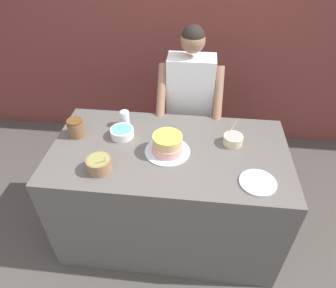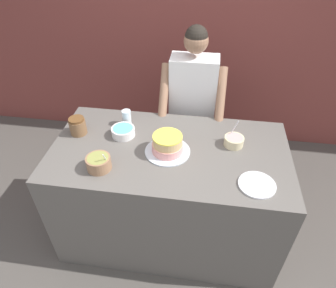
{
  "view_description": "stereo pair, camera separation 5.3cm",
  "coord_description": "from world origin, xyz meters",
  "px_view_note": "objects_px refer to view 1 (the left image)",
  "views": [
    {
      "loc": [
        0.16,
        -1.14,
        2.26
      ],
      "look_at": [
        -0.0,
        0.4,
        1.0
      ],
      "focal_mm": 32.0,
      "sensor_mm": 36.0,
      "label": 1
    },
    {
      "loc": [
        0.22,
        -1.13,
        2.26
      ],
      "look_at": [
        -0.0,
        0.4,
        1.0
      ],
      "focal_mm": 32.0,
      "sensor_mm": 36.0,
      "label": 2
    }
  ],
  "objects_px": {
    "person_baker": "(190,100)",
    "cake": "(167,145)",
    "frosting_bowl_pink": "(233,139)",
    "ceramic_plate": "(258,182)",
    "frosting_bowl_blue": "(122,132)",
    "stoneware_jar": "(76,128)",
    "drinking_glass": "(125,119)",
    "frosting_bowl_olive": "(99,164)"
  },
  "relations": [
    {
      "from": "person_baker",
      "to": "cake",
      "type": "relative_size",
      "value": 5.03
    },
    {
      "from": "frosting_bowl_pink",
      "to": "ceramic_plate",
      "type": "relative_size",
      "value": 0.74
    },
    {
      "from": "frosting_bowl_blue",
      "to": "stoneware_jar",
      "type": "bearing_deg",
      "value": -176.33
    },
    {
      "from": "stoneware_jar",
      "to": "drinking_glass",
      "type": "bearing_deg",
      "value": 26.12
    },
    {
      "from": "frosting_bowl_olive",
      "to": "ceramic_plate",
      "type": "xyz_separation_m",
      "value": [
        0.99,
        -0.01,
        -0.04
      ]
    },
    {
      "from": "frosting_bowl_olive",
      "to": "drinking_glass",
      "type": "bearing_deg",
      "value": 83.54
    },
    {
      "from": "drinking_glass",
      "to": "ceramic_plate",
      "type": "bearing_deg",
      "value": -28.64
    },
    {
      "from": "cake",
      "to": "frosting_bowl_olive",
      "type": "bearing_deg",
      "value": -151.76
    },
    {
      "from": "stoneware_jar",
      "to": "frosting_bowl_olive",
      "type": "bearing_deg",
      "value": -51.57
    },
    {
      "from": "cake",
      "to": "drinking_glass",
      "type": "relative_size",
      "value": 2.55
    },
    {
      "from": "person_baker",
      "to": "drinking_glass",
      "type": "bearing_deg",
      "value": -139.66
    },
    {
      "from": "drinking_glass",
      "to": "ceramic_plate",
      "type": "height_order",
      "value": "drinking_glass"
    },
    {
      "from": "cake",
      "to": "frosting_bowl_pink",
      "type": "relative_size",
      "value": 1.84
    },
    {
      "from": "drinking_glass",
      "to": "stoneware_jar",
      "type": "relative_size",
      "value": 0.94
    },
    {
      "from": "person_baker",
      "to": "frosting_bowl_olive",
      "type": "xyz_separation_m",
      "value": [
        -0.53,
        -0.9,
        0.03
      ]
    },
    {
      "from": "frosting_bowl_pink",
      "to": "stoneware_jar",
      "type": "bearing_deg",
      "value": -178.88
    },
    {
      "from": "cake",
      "to": "frosting_bowl_pink",
      "type": "height_order",
      "value": "frosting_bowl_pink"
    },
    {
      "from": "ceramic_plate",
      "to": "stoneware_jar",
      "type": "relative_size",
      "value": 1.75
    },
    {
      "from": "frosting_bowl_olive",
      "to": "stoneware_jar",
      "type": "bearing_deg",
      "value": 128.43
    },
    {
      "from": "cake",
      "to": "frosting_bowl_pink",
      "type": "distance_m",
      "value": 0.47
    },
    {
      "from": "person_baker",
      "to": "frosting_bowl_blue",
      "type": "distance_m",
      "value": 0.71
    },
    {
      "from": "ceramic_plate",
      "to": "frosting_bowl_olive",
      "type": "bearing_deg",
      "value": 179.36
    },
    {
      "from": "stoneware_jar",
      "to": "frosting_bowl_blue",
      "type": "bearing_deg",
      "value": 3.67
    },
    {
      "from": "stoneware_jar",
      "to": "person_baker",
      "type": "bearing_deg",
      "value": 35.08
    },
    {
      "from": "cake",
      "to": "drinking_glass",
      "type": "height_order",
      "value": "cake"
    },
    {
      "from": "person_baker",
      "to": "stoneware_jar",
      "type": "height_order",
      "value": "person_baker"
    },
    {
      "from": "person_baker",
      "to": "ceramic_plate",
      "type": "relative_size",
      "value": 6.89
    },
    {
      "from": "frosting_bowl_blue",
      "to": "stoneware_jar",
      "type": "xyz_separation_m",
      "value": [
        -0.33,
        -0.02,
        0.03
      ]
    },
    {
      "from": "drinking_glass",
      "to": "frosting_bowl_pink",
      "type": "bearing_deg",
      "value": -9.74
    },
    {
      "from": "frosting_bowl_blue",
      "to": "stoneware_jar",
      "type": "height_order",
      "value": "stoneware_jar"
    },
    {
      "from": "cake",
      "to": "stoneware_jar",
      "type": "bearing_deg",
      "value": 170.05
    },
    {
      "from": "person_baker",
      "to": "drinking_glass",
      "type": "height_order",
      "value": "person_baker"
    },
    {
      "from": "frosting_bowl_blue",
      "to": "frosting_bowl_pink",
      "type": "xyz_separation_m",
      "value": [
        0.8,
        0.0,
        0.0
      ]
    },
    {
      "from": "person_baker",
      "to": "frosting_bowl_olive",
      "type": "bearing_deg",
      "value": -120.38
    },
    {
      "from": "person_baker",
      "to": "drinking_glass",
      "type": "xyz_separation_m",
      "value": [
        -0.47,
        -0.4,
        0.04
      ]
    },
    {
      "from": "frosting_bowl_olive",
      "to": "drinking_glass",
      "type": "relative_size",
      "value": 1.3
    },
    {
      "from": "cake",
      "to": "frosting_bowl_olive",
      "type": "height_order",
      "value": "frosting_bowl_olive"
    },
    {
      "from": "cake",
      "to": "frosting_bowl_blue",
      "type": "relative_size",
      "value": 1.83
    },
    {
      "from": "person_baker",
      "to": "ceramic_plate",
      "type": "xyz_separation_m",
      "value": [
        0.46,
        -0.91,
        -0.01
      ]
    },
    {
      "from": "frosting_bowl_blue",
      "to": "drinking_glass",
      "type": "height_order",
      "value": "drinking_glass"
    },
    {
      "from": "frosting_bowl_pink",
      "to": "frosting_bowl_olive",
      "type": "bearing_deg",
      "value": -157.16
    },
    {
      "from": "ceramic_plate",
      "to": "cake",
      "type": "bearing_deg",
      "value": 158.27
    }
  ]
}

